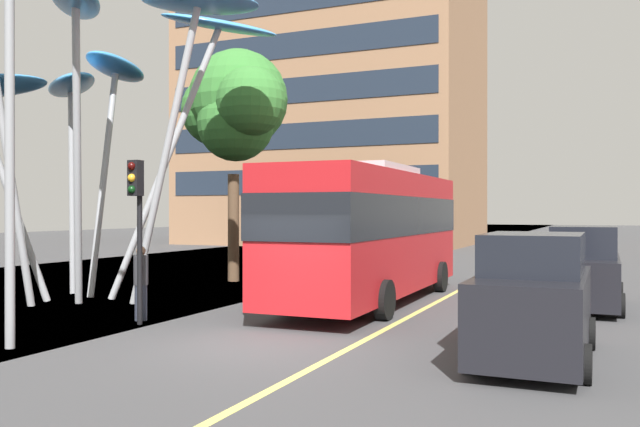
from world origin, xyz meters
TOP-DOWN VIEW (x-y plane):
  - ground at (-0.71, 0.00)m, footprint 120.00×240.00m
  - red_bus at (0.02, 6.52)m, footprint 2.88×10.29m
  - leaf_sculpture at (-7.62, 3.52)m, footprint 10.07×9.12m
  - traffic_light_kerb_near at (-3.58, 0.87)m, footprint 0.28×0.42m
  - traffic_light_kerb_far at (-3.64, 6.68)m, footprint 0.28×0.42m
  - car_parked_near at (4.96, 0.81)m, footprint 1.91×4.31m
  - car_parked_mid at (5.55, 7.69)m, footprint 1.92×4.38m
  - street_lamp at (-3.82, -2.11)m, footprint 1.39×0.44m
  - tree_pavement_near at (-6.64, 10.20)m, footprint 4.75×4.20m
  - pedestrian at (-3.92, 1.42)m, footprint 0.34×0.34m
  - no_entry_sign at (-3.74, 6.47)m, footprint 0.60×0.12m
  - backdrop_building at (-14.15, 38.18)m, footprint 21.78×14.67m

SIDE VIEW (x-z plane):
  - ground at x=-0.71m, z-range -0.10..0.00m
  - pedestrian at x=-3.92m, z-range 0.01..1.75m
  - car_parked_mid at x=5.55m, z-range -0.08..2.10m
  - car_parked_near at x=4.96m, z-range -0.06..2.12m
  - no_entry_sign at x=-3.74m, z-range 0.41..2.82m
  - red_bus at x=0.02m, z-range 0.18..4.03m
  - traffic_light_kerb_near at x=-3.58m, z-range 0.83..4.54m
  - traffic_light_kerb_far at x=-3.64m, z-range 0.87..4.79m
  - street_lamp at x=-3.82m, z-range 1.04..9.06m
  - tree_pavement_near at x=-6.64m, z-range 2.12..10.78m
  - leaf_sculpture at x=-7.62m, z-range 2.23..11.53m
  - backdrop_building at x=-14.15m, z-range 0.00..25.80m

